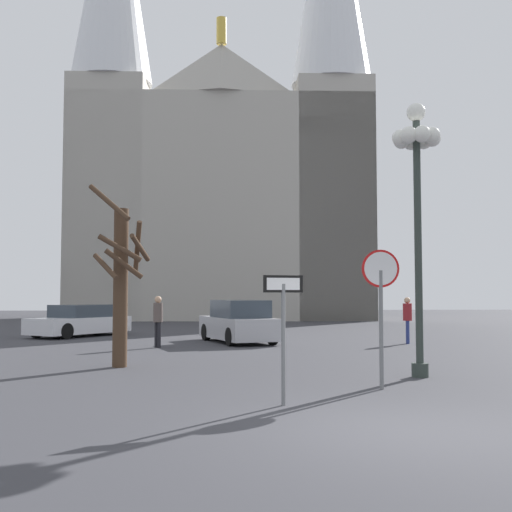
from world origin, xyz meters
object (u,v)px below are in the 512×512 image
object	(u,v)px
one_way_arrow_sign	(283,319)
parked_car_near_silver	(238,323)
pedestrian_walking	(407,316)
pedestrian_standing	(158,316)
cathedral	(222,158)
parked_car_far_white	(80,321)
stop_sign	(381,292)
street_lamp	(417,172)
bare_tree	(121,279)

from	to	relation	value
one_way_arrow_sign	parked_car_near_silver	distance (m)	13.10
one_way_arrow_sign	pedestrian_walking	world-z (taller)	one_way_arrow_sign
pedestrian_standing	pedestrian_walking	bearing A→B (deg)	6.52
cathedral	parked_car_far_white	world-z (taller)	cathedral
stop_sign	one_way_arrow_sign	xyz separation A→B (m)	(-2.05, -1.56, -0.45)
cathedral	pedestrian_standing	bearing A→B (deg)	-96.31
street_lamp	pedestrian_walking	distance (m)	9.90
bare_tree	parked_car_far_white	world-z (taller)	bare_tree
bare_tree	parked_car_near_silver	size ratio (longest dim) A/B	0.98
street_lamp	parked_car_far_white	size ratio (longest dim) A/B	1.28
pedestrian_standing	parked_car_far_white	bearing A→B (deg)	122.24
pedestrian_walking	stop_sign	bearing A→B (deg)	-110.24
cathedral	pedestrian_walking	size ratio (longest dim) A/B	21.14
parked_car_near_silver	parked_car_far_white	world-z (taller)	parked_car_near_silver
stop_sign	parked_car_near_silver	bearing A→B (deg)	100.64
parked_car_near_silver	pedestrian_standing	size ratio (longest dim) A/B	2.66
one_way_arrow_sign	bare_tree	xyz separation A→B (m)	(-3.37, 5.52, 0.76)
one_way_arrow_sign	pedestrian_standing	size ratio (longest dim) A/B	1.22
street_lamp	pedestrian_walking	bearing A→B (deg)	73.78
street_lamp	pedestrian_walking	world-z (taller)	street_lamp
cathedral	parked_car_near_silver	distance (m)	24.43
cathedral	parked_car_far_white	xyz separation A→B (m)	(-6.35, -17.99, -10.97)
stop_sign	pedestrian_standing	world-z (taller)	stop_sign
cathedral	street_lamp	xyz separation A→B (m)	(3.61, -31.76, -7.13)
stop_sign	pedestrian_walking	xyz separation A→B (m)	(3.89, 10.54, -0.82)
parked_car_near_silver	pedestrian_standing	bearing A→B (deg)	-144.47
street_lamp	bare_tree	distance (m)	7.48
pedestrian_standing	street_lamp	bearing A→B (deg)	-51.60
cathedral	stop_sign	world-z (taller)	cathedral
parked_car_far_white	pedestrian_walking	xyz separation A→B (m)	(12.55, -4.86, 0.38)
parked_car_near_silver	pedestrian_standing	world-z (taller)	pedestrian_standing
cathedral	street_lamp	world-z (taller)	cathedral
parked_car_far_white	pedestrian_walking	size ratio (longest dim) A/B	2.81
street_lamp	stop_sign	bearing A→B (deg)	-128.40
one_way_arrow_sign	street_lamp	xyz separation A→B (m)	(3.35, 3.20, 3.09)
parked_car_near_silver	pedestrian_walking	bearing A→B (deg)	-9.21
stop_sign	parked_car_near_silver	distance (m)	11.78
cathedral	bare_tree	distance (m)	31.08
street_lamp	pedestrian_walking	xyz separation A→B (m)	(2.59, 8.90, -3.46)
pedestrian_walking	pedestrian_standing	world-z (taller)	pedestrian_standing
stop_sign	parked_car_near_silver	world-z (taller)	stop_sign
bare_tree	parked_car_far_white	distance (m)	12.00
pedestrian_walking	pedestrian_standing	distance (m)	8.90
one_way_arrow_sign	street_lamp	bearing A→B (deg)	43.68
one_way_arrow_sign	pedestrian_standing	distance (m)	11.47
cathedral	bare_tree	bearing A→B (deg)	-96.03
parked_car_far_white	pedestrian_walking	bearing A→B (deg)	-21.19
cathedral	pedestrian_walking	xyz separation A→B (m)	(6.20, -22.85, -10.59)
bare_tree	parked_car_far_white	bearing A→B (deg)	105.79
bare_tree	pedestrian_walking	size ratio (longest dim) A/B	2.68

